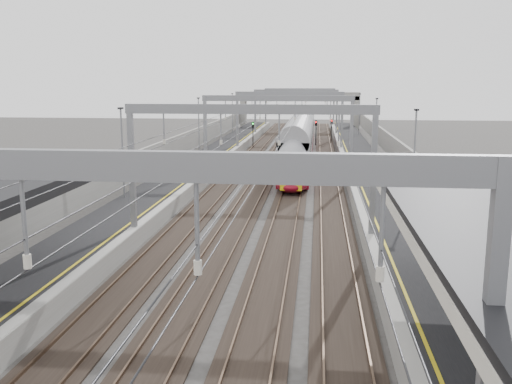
# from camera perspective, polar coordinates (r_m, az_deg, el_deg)

# --- Properties ---
(platform_left) EXTENTS (4.00, 120.00, 1.00)m
(platform_left) POSITION_cam_1_polar(r_m,az_deg,el_deg) (53.83, -6.18, 2.10)
(platform_left) COLOR black
(platform_left) RESTS_ON ground
(platform_right) EXTENTS (4.00, 120.00, 1.00)m
(platform_right) POSITION_cam_1_polar(r_m,az_deg,el_deg) (52.80, 11.05, 1.79)
(platform_right) COLOR black
(platform_right) RESTS_ON ground
(tracks) EXTENTS (11.40, 140.00, 0.20)m
(tracks) POSITION_cam_1_polar(r_m,az_deg,el_deg) (52.79, 2.35, 1.49)
(tracks) COLOR black
(tracks) RESTS_ON ground
(overhead_line) EXTENTS (13.00, 140.00, 6.60)m
(overhead_line) POSITION_cam_1_polar(r_m,az_deg,el_deg) (58.73, 2.83, 8.42)
(overhead_line) COLOR gray
(overhead_line) RESTS_ON platform_left
(overbridge) EXTENTS (22.00, 2.20, 6.90)m
(overbridge) POSITION_cam_1_polar(r_m,az_deg,el_deg) (107.07, 4.38, 9.08)
(overbridge) COLOR gray
(overbridge) RESTS_ON ground
(wall_left) EXTENTS (0.30, 120.00, 3.20)m
(wall_left) POSITION_cam_1_polar(r_m,az_deg,el_deg) (54.45, -9.50, 3.29)
(wall_left) COLOR gray
(wall_left) RESTS_ON ground
(wall_right) EXTENTS (0.30, 120.00, 3.20)m
(wall_right) POSITION_cam_1_polar(r_m,az_deg,el_deg) (53.01, 14.54, 2.88)
(wall_right) COLOR gray
(wall_right) RESTS_ON ground
(train) EXTENTS (2.67, 48.65, 4.22)m
(train) POSITION_cam_1_polar(r_m,az_deg,el_deg) (65.81, 4.46, 5.11)
(train) COLOR maroon
(train) RESTS_ON ground
(signal_green) EXTENTS (0.32, 0.32, 3.48)m
(signal_green) POSITION_cam_1_polar(r_m,az_deg,el_deg) (76.87, -0.31, 6.24)
(signal_green) COLOR black
(signal_green) RESTS_ON ground
(signal_red_near) EXTENTS (0.32, 0.32, 3.48)m
(signal_red_near) POSITION_cam_1_polar(r_m,az_deg,el_deg) (80.47, 6.02, 6.39)
(signal_red_near) COLOR black
(signal_red_near) RESTS_ON ground
(signal_red_far) EXTENTS (0.32, 0.32, 3.48)m
(signal_red_far) POSITION_cam_1_polar(r_m,az_deg,el_deg) (83.45, 7.55, 6.51)
(signal_red_far) COLOR black
(signal_red_far) RESTS_ON ground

